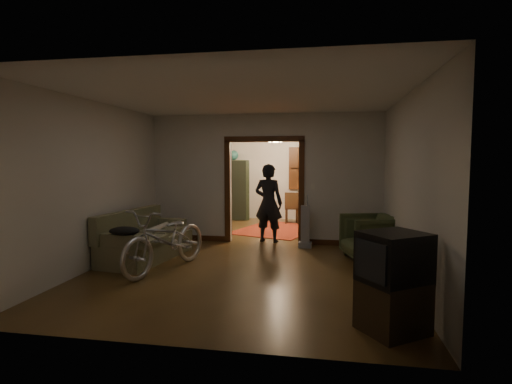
% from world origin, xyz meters
% --- Properties ---
extents(floor, '(5.00, 8.50, 0.01)m').
position_xyz_m(floor, '(0.00, 0.00, 0.00)').
color(floor, '#3C2913').
rests_on(floor, ground).
extents(ceiling, '(5.00, 8.50, 0.01)m').
position_xyz_m(ceiling, '(0.00, 0.00, 2.80)').
color(ceiling, white).
rests_on(ceiling, floor).
extents(wall_back, '(5.00, 0.02, 2.80)m').
position_xyz_m(wall_back, '(0.00, 4.25, 1.40)').
color(wall_back, beige).
rests_on(wall_back, floor).
extents(wall_left, '(0.02, 8.50, 2.80)m').
position_xyz_m(wall_left, '(-2.50, 0.00, 1.40)').
color(wall_left, beige).
rests_on(wall_left, floor).
extents(wall_right, '(0.02, 8.50, 2.80)m').
position_xyz_m(wall_right, '(2.50, 0.00, 1.40)').
color(wall_right, beige).
rests_on(wall_right, floor).
extents(partition_wall, '(5.00, 0.14, 2.80)m').
position_xyz_m(partition_wall, '(0.00, 0.75, 1.40)').
color(partition_wall, beige).
rests_on(partition_wall, floor).
extents(door_casing, '(1.74, 0.20, 2.32)m').
position_xyz_m(door_casing, '(0.00, 0.75, 1.10)').
color(door_casing, '#3C1F0D').
rests_on(door_casing, floor).
extents(far_window, '(0.98, 0.06, 1.28)m').
position_xyz_m(far_window, '(0.70, 4.21, 1.55)').
color(far_window, black).
rests_on(far_window, wall_back).
extents(chandelier, '(0.24, 0.24, 0.24)m').
position_xyz_m(chandelier, '(0.00, 2.50, 2.35)').
color(chandelier, '#FFE0A5').
rests_on(chandelier, ceiling).
extents(light_switch, '(0.08, 0.01, 0.12)m').
position_xyz_m(light_switch, '(1.05, 0.68, 1.25)').
color(light_switch, silver).
rests_on(light_switch, partition_wall).
extents(sofa, '(1.12, 2.03, 0.89)m').
position_xyz_m(sofa, '(-1.91, -1.04, 0.44)').
color(sofa, '#5C5E3E').
rests_on(sofa, floor).
extents(rolled_paper, '(0.10, 0.79, 0.10)m').
position_xyz_m(rolled_paper, '(-1.81, -0.74, 0.53)').
color(rolled_paper, beige).
rests_on(rolled_paper, sofa).
extents(jacket, '(0.50, 0.37, 0.14)m').
position_xyz_m(jacket, '(-1.86, -1.95, 0.68)').
color(jacket, black).
rests_on(jacket, sofa).
extents(bicycle, '(1.24, 2.11, 1.05)m').
position_xyz_m(bicycle, '(-1.25, -1.71, 0.52)').
color(bicycle, silver).
rests_on(bicycle, floor).
extents(armchair, '(1.11, 1.09, 0.83)m').
position_xyz_m(armchair, '(2.12, -0.40, 0.41)').
color(armchair, '#3C4728').
rests_on(armchair, floor).
extents(tv_stand, '(0.82, 0.81, 0.56)m').
position_xyz_m(tv_stand, '(2.04, -3.52, 0.28)').
color(tv_stand, black).
rests_on(tv_stand, floor).
extents(crt_tv, '(0.83, 0.81, 0.53)m').
position_xyz_m(crt_tv, '(2.04, -3.52, 0.80)').
color(crt_tv, black).
rests_on(crt_tv, tv_stand).
extents(vacuum, '(0.32, 0.29, 0.88)m').
position_xyz_m(vacuum, '(0.91, 0.40, 0.44)').
color(vacuum, gray).
rests_on(vacuum, floor).
extents(person, '(0.70, 0.53, 1.73)m').
position_xyz_m(person, '(0.08, 0.82, 0.86)').
color(person, black).
rests_on(person, floor).
extents(oriental_rug, '(2.40, 2.75, 0.02)m').
position_xyz_m(oriental_rug, '(0.09, 2.36, 0.01)').
color(oriental_rug, maroon).
rests_on(oriental_rug, floor).
extents(locker, '(1.01, 0.74, 1.80)m').
position_xyz_m(locker, '(-1.43, 3.93, 0.90)').
color(locker, '#222E1C').
rests_on(locker, floor).
extents(globe, '(0.29, 0.29, 0.29)m').
position_xyz_m(globe, '(-1.43, 3.93, 1.94)').
color(globe, '#1E5972').
rests_on(globe, locker).
extents(desk, '(1.21, 0.81, 0.82)m').
position_xyz_m(desk, '(1.01, 3.79, 0.41)').
color(desk, '#311F10').
rests_on(desk, floor).
extents(desk_chair, '(0.46, 0.46, 0.90)m').
position_xyz_m(desk_chair, '(0.40, 3.43, 0.45)').
color(desk_chair, '#311F10').
rests_on(desk_chair, floor).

